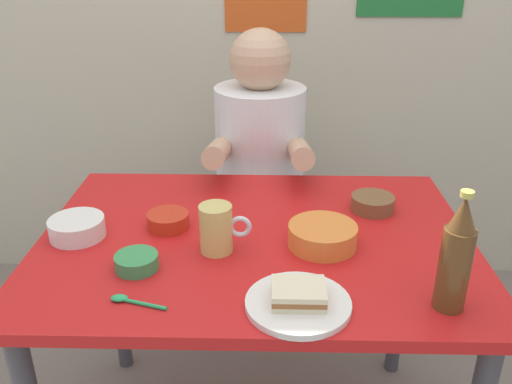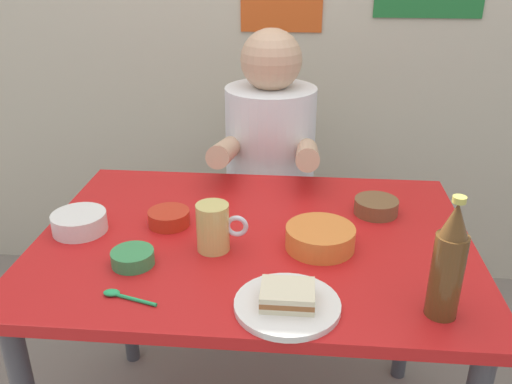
% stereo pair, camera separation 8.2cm
% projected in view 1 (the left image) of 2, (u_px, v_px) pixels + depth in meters
% --- Properties ---
extents(dining_table, '(1.10, 0.80, 0.74)m').
position_uv_depth(dining_table, '(256.00, 266.00, 1.43)').
color(dining_table, red).
rests_on(dining_table, ground).
extents(stool, '(0.34, 0.34, 0.45)m').
position_uv_depth(stool, '(260.00, 244.00, 2.13)').
color(stool, '#4C4C51').
rests_on(stool, ground).
extents(person_seated, '(0.33, 0.56, 0.72)m').
position_uv_depth(person_seated, '(260.00, 145.00, 1.95)').
color(person_seated, white).
rests_on(person_seated, stool).
extents(plate_orange, '(0.22, 0.22, 0.01)m').
position_uv_depth(plate_orange, '(298.00, 304.00, 1.12)').
color(plate_orange, silver).
rests_on(plate_orange, dining_table).
extents(sandwich, '(0.11, 0.09, 0.04)m').
position_uv_depth(sandwich, '(298.00, 294.00, 1.11)').
color(sandwich, beige).
rests_on(sandwich, plate_orange).
extents(beer_mug, '(0.13, 0.08, 0.12)m').
position_uv_depth(beer_mug, '(217.00, 229.00, 1.30)').
color(beer_mug, '#D1BC66').
rests_on(beer_mug, dining_table).
extents(beer_bottle, '(0.06, 0.06, 0.26)m').
position_uv_depth(beer_bottle, '(456.00, 257.00, 1.07)').
color(beer_bottle, '#593819').
rests_on(beer_bottle, dining_table).
extents(dip_bowl_green, '(0.10, 0.10, 0.03)m').
position_uv_depth(dip_bowl_green, '(137.00, 261.00, 1.25)').
color(dip_bowl_green, '#388C4C').
rests_on(dip_bowl_green, dining_table).
extents(sauce_bowl_chili, '(0.11, 0.11, 0.04)m').
position_uv_depth(sauce_bowl_chili, '(168.00, 220.00, 1.43)').
color(sauce_bowl_chili, red).
rests_on(sauce_bowl_chili, dining_table).
extents(condiment_bowl_brown, '(0.12, 0.12, 0.04)m').
position_uv_depth(condiment_bowl_brown, '(373.00, 202.00, 1.52)').
color(condiment_bowl_brown, brown).
rests_on(condiment_bowl_brown, dining_table).
extents(soup_bowl_orange, '(0.17, 0.17, 0.05)m').
position_uv_depth(soup_bowl_orange, '(323.00, 235.00, 1.34)').
color(soup_bowl_orange, orange).
rests_on(soup_bowl_orange, dining_table).
extents(rice_bowl_white, '(0.14, 0.14, 0.05)m').
position_uv_depth(rice_bowl_white, '(77.00, 227.00, 1.38)').
color(rice_bowl_white, silver).
rests_on(rice_bowl_white, dining_table).
extents(spoon, '(0.12, 0.05, 0.01)m').
position_uv_depth(spoon, '(129.00, 300.00, 1.13)').
color(spoon, '#26A559').
rests_on(spoon, dining_table).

